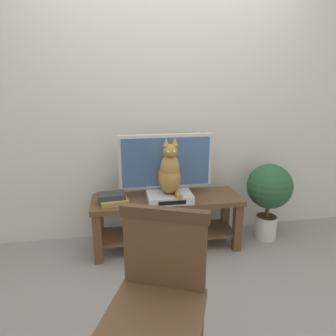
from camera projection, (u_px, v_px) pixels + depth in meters
name	position (u px, v px, depth m)	size (l,w,h in m)	color
ground_plane	(186.00, 287.00, 2.25)	(12.00, 12.00, 0.00)	gray
back_wall	(166.00, 89.00, 2.78)	(7.00, 0.12, 2.80)	beige
tv_stand	(167.00, 213.00, 2.72)	(1.31, 0.42, 0.48)	#513823
tv	(166.00, 164.00, 2.67)	(0.82, 0.20, 0.55)	#B7B7BC
media_box	(169.00, 196.00, 2.61)	(0.38, 0.30, 0.07)	#BCBCC1
cat	(170.00, 172.00, 2.54)	(0.19, 0.30, 0.49)	olive
wooden_chair	(159.00, 291.00, 1.43)	(0.57, 0.57, 0.90)	#513823
book_stack	(113.00, 199.00, 2.55)	(0.26, 0.21, 0.08)	olive
potted_plant	(269.00, 191.00, 2.84)	(0.42, 0.42, 0.74)	beige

